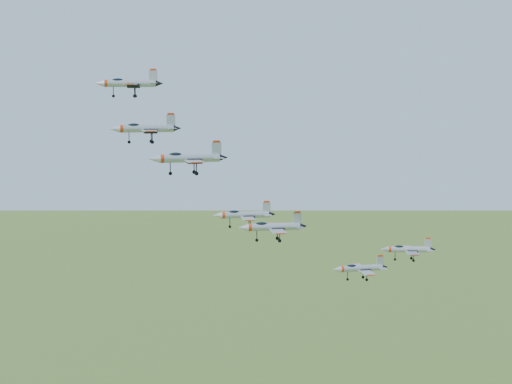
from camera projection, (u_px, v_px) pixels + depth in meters
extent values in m
cylinder|color=#9EA3AA|center=(130.00, 83.00, 129.10)|extent=(9.21, 1.80, 1.32)
cone|color=#9EA3AA|center=(99.00, 83.00, 128.53)|extent=(1.90, 1.42, 1.32)
cone|color=black|center=(160.00, 83.00, 129.66)|extent=(1.48, 1.20, 1.12)
ellipsoid|color=black|center=(118.00, 81.00, 128.81)|extent=(2.29, 1.07, 0.84)
cube|color=#9EA3AA|center=(130.00, 84.00, 126.35)|extent=(2.57, 4.59, 0.14)
cube|color=#9EA3AA|center=(132.00, 85.00, 131.97)|extent=(2.57, 4.59, 0.14)
cube|color=#9EA3AA|center=(153.00, 76.00, 129.37)|extent=(1.53, 0.20, 2.14)
cube|color=red|center=(153.00, 70.00, 129.22)|extent=(1.13, 0.20, 0.36)
cylinder|color=#9EA3AA|center=(147.00, 129.00, 119.45)|extent=(8.98, 1.93, 1.29)
cone|color=#9EA3AA|center=(114.00, 129.00, 118.24)|extent=(1.87, 1.41, 1.29)
cone|color=black|center=(177.00, 128.00, 120.62)|extent=(1.46, 1.19, 1.09)
ellipsoid|color=black|center=(134.00, 126.00, 118.90)|extent=(2.24, 1.08, 0.82)
cube|color=#9EA3AA|center=(149.00, 131.00, 116.85)|extent=(2.59, 4.51, 0.14)
cube|color=#9EA3AA|center=(147.00, 129.00, 122.21)|extent=(2.59, 4.51, 0.14)
cube|color=#9EA3AA|center=(171.00, 120.00, 120.20)|extent=(1.49, 0.23, 2.08)
cube|color=red|center=(171.00, 114.00, 120.06)|extent=(1.10, 0.22, 0.35)
cylinder|color=#9EA3AA|center=(190.00, 158.00, 103.94)|extent=(8.77, 2.04, 1.26)
cone|color=#9EA3AA|center=(154.00, 159.00, 102.67)|extent=(1.84, 1.41, 1.26)
cone|color=black|center=(224.00, 157.00, 105.17)|extent=(1.44, 1.18, 1.07)
ellipsoid|color=black|center=(175.00, 155.00, 103.36)|extent=(2.20, 1.09, 0.80)
cube|color=#9EA3AA|center=(194.00, 161.00, 101.42)|extent=(2.60, 4.43, 0.14)
cube|color=#9EA3AA|center=(188.00, 158.00, 106.62)|extent=(2.60, 4.43, 0.14)
cube|color=#9EA3AA|center=(216.00, 149.00, 104.74)|extent=(1.45, 0.25, 2.03)
cube|color=red|center=(216.00, 142.00, 104.60)|extent=(1.07, 0.23, 0.34)
cylinder|color=#9EA3AA|center=(245.00, 215.00, 135.17)|extent=(8.97, 1.57, 1.29)
cone|color=#9EA3AA|center=(217.00, 215.00, 134.49)|extent=(1.83, 1.35, 1.29)
cone|color=black|center=(272.00, 214.00, 135.81)|extent=(1.42, 1.14, 1.10)
ellipsoid|color=black|center=(234.00, 212.00, 134.83)|extent=(2.21, 1.00, 0.82)
cube|color=#9EA3AA|center=(248.00, 218.00, 132.49)|extent=(2.42, 4.44, 0.14)
cube|color=#9EA3AA|center=(245.00, 214.00, 137.96)|extent=(2.42, 4.44, 0.14)
cube|color=#9EA3AA|center=(267.00, 207.00, 135.50)|extent=(1.49, 0.17, 2.08)
cube|color=red|center=(267.00, 202.00, 135.36)|extent=(1.10, 0.17, 0.35)
cylinder|color=#9EA3AA|center=(274.00, 227.00, 111.75)|extent=(8.20, 1.25, 1.18)
cone|color=#9EA3AA|center=(243.00, 228.00, 111.02)|extent=(1.65, 1.20, 1.18)
cone|color=black|center=(303.00, 226.00, 112.45)|extent=(1.28, 1.02, 1.01)
ellipsoid|color=black|center=(261.00, 224.00, 111.39)|extent=(2.01, 0.87, 0.75)
cube|color=#9EA3AA|center=(278.00, 231.00, 109.31)|extent=(2.12, 4.02, 0.13)
cube|color=#9EA3AA|center=(272.00, 225.00, 114.30)|extent=(2.12, 4.02, 0.13)
cube|color=#9EA3AA|center=(297.00, 219.00, 112.14)|extent=(1.37, 0.12, 1.91)
cube|color=red|center=(297.00, 212.00, 112.02)|extent=(1.00, 0.14, 0.32)
cylinder|color=#9EA3AA|center=(361.00, 268.00, 131.90)|extent=(8.04, 1.50, 1.16)
cone|color=#9EA3AA|center=(337.00, 269.00, 130.95)|extent=(1.65, 1.22, 1.16)
cone|color=black|center=(385.00, 267.00, 132.81)|extent=(1.28, 1.03, 0.98)
ellipsoid|color=black|center=(351.00, 266.00, 131.46)|extent=(1.99, 0.91, 0.73)
cube|color=#9EA3AA|center=(367.00, 272.00, 129.55)|extent=(2.21, 3.99, 0.12)
cube|color=#9EA3AA|center=(358.00, 266.00, 134.38)|extent=(2.21, 3.99, 0.12)
cube|color=#9EA3AA|center=(380.00, 261.00, 132.47)|extent=(1.34, 0.16, 1.87)
cube|color=red|center=(380.00, 256.00, 132.34)|extent=(0.98, 0.17, 0.31)
cylinder|color=#9EA3AA|center=(409.00, 249.00, 141.67)|extent=(8.29, 2.52, 1.19)
cone|color=#9EA3AA|center=(384.00, 249.00, 141.71)|extent=(1.82, 1.44, 1.19)
cone|color=black|center=(433.00, 249.00, 141.63)|extent=(1.43, 1.20, 1.01)
ellipsoid|color=black|center=(399.00, 247.00, 141.63)|extent=(2.12, 1.17, 0.75)
cube|color=#9EA3AA|center=(413.00, 253.00, 139.16)|extent=(2.73, 4.31, 0.13)
cube|color=#9EA3AA|center=(407.00, 248.00, 144.23)|extent=(2.73, 4.31, 0.13)
cube|color=#9EA3AA|center=(428.00, 243.00, 141.48)|extent=(1.37, 0.33, 1.92)
cube|color=red|center=(428.00, 238.00, 141.35)|extent=(1.01, 0.29, 0.32)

